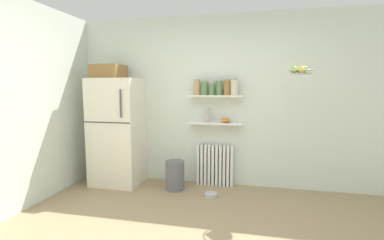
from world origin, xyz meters
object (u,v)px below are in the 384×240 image
storage_jar_5 (234,87)px  pet_food_bowl (211,195)px  storage_jar_3 (219,88)px  trash_bin (175,175)px  refrigerator (117,129)px  shelf_bowl (226,120)px  storage_jar_0 (197,87)px  hanging_fruit_basket (300,70)px  storage_jar_2 (212,89)px  vase (207,115)px  storage_jar_1 (204,88)px  radiator (215,165)px  storage_jar_4 (227,87)px

storage_jar_5 → pet_food_bowl: size_ratio=1.26×
storage_jar_3 → trash_bin: size_ratio=0.53×
refrigerator → pet_food_bowl: size_ratio=9.79×
shelf_bowl → trash_bin: 1.12m
storage_jar_0 → hanging_fruit_basket: hanging_fruit_basket is taller
storage_jar_2 → vase: storage_jar_2 is taller
storage_jar_0 → shelf_bowl: 0.66m
storage_jar_5 → pet_food_bowl: storage_jar_5 is taller
storage_jar_1 → refrigerator: bearing=-171.5°
storage_jar_3 → trash_bin: storage_jar_3 is taller
storage_jar_1 → vase: size_ratio=0.99×
storage_jar_1 → storage_jar_5: storage_jar_5 is taller
radiator → hanging_fruit_basket: hanging_fruit_basket is taller
storage_jar_2 → storage_jar_5: 0.34m
storage_jar_3 → storage_jar_5: bearing=0.0°
shelf_bowl → hanging_fruit_basket: 1.27m
vase → shelf_bowl: bearing=0.0°
radiator → storage_jar_0: bearing=-173.9°
storage_jar_1 → vase: bearing=0.0°
hanging_fruit_basket → trash_bin: bearing=173.4°
pet_food_bowl → storage_jar_1: bearing=111.8°
refrigerator → vase: bearing=8.2°
storage_jar_0 → storage_jar_2: (0.22, -0.00, -0.02)m
storage_jar_1 → storage_jar_3: (0.22, 0.00, 0.01)m
storage_jar_5 → trash_bin: (-0.83, -0.29, -1.30)m
shelf_bowl → storage_jar_1: bearing=-180.0°
trash_bin → refrigerator: bearing=174.8°
storage_jar_5 → storage_jar_4: bearing=-180.0°
vase → trash_bin: size_ratio=0.50×
storage_jar_5 → trash_bin: bearing=-160.9°
storage_jar_3 → storage_jar_5: (0.22, 0.00, 0.01)m
storage_jar_0 → storage_jar_1: storage_jar_0 is taller
storage_jar_0 → storage_jar_1: bearing=-0.0°
trash_bin → hanging_fruit_basket: 2.25m
vase → storage_jar_1: bearing=-180.0°
shelf_bowl → pet_food_bowl: size_ratio=0.80×
storage_jar_4 → pet_food_bowl: size_ratio=1.25×
storage_jar_4 → radiator: bearing=169.9°
storage_jar_0 → storage_jar_2: 0.23m
radiator → trash_bin: size_ratio=1.47×
refrigerator → radiator: 1.63m
storage_jar_2 → storage_jar_5: (0.34, 0.00, 0.02)m
radiator → storage_jar_0: 1.23m
trash_bin → hanging_fruit_basket: bearing=-6.6°
shelf_bowl → storage_jar_3: bearing=180.0°
radiator → trash_bin: (-0.55, -0.32, -0.10)m
storage_jar_2 → storage_jar_5: size_ratio=0.79×
storage_jar_4 → storage_jar_5: (0.11, 0.00, 0.00)m
radiator → storage_jar_4: 1.21m
storage_jar_1 → storage_jar_2: bearing=0.0°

